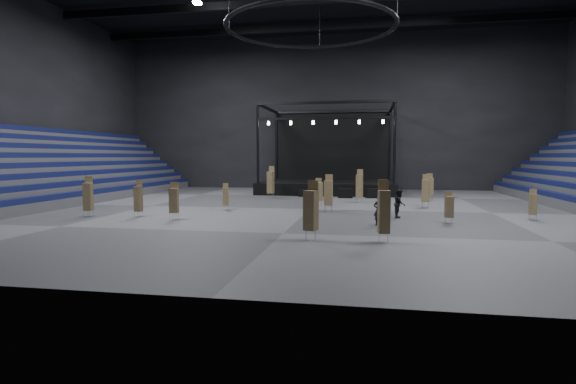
% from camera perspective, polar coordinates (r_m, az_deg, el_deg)
% --- Properties ---
extents(floor, '(50.00, 50.00, 0.00)m').
position_cam_1_polar(floor, '(32.94, 2.78, -2.19)').
color(floor, '#525255').
rests_on(floor, ground).
extents(wall_back, '(50.00, 0.20, 18.00)m').
position_cam_1_polar(wall_back, '(53.85, 5.71, 10.02)').
color(wall_back, black).
rests_on(wall_back, ground).
extents(wall_left, '(0.20, 42.00, 18.00)m').
position_cam_1_polar(wall_left, '(43.92, -32.22, 10.58)').
color(wall_left, black).
rests_on(wall_left, ground).
extents(bleachers_left, '(7.20, 40.00, 6.40)m').
position_cam_1_polar(bleachers_left, '(42.32, -29.74, 1.07)').
color(bleachers_left, '#494A4C').
rests_on(bleachers_left, floor).
extents(stage, '(14.00, 10.00, 9.20)m').
position_cam_1_polar(stage, '(48.92, 5.21, 1.72)').
color(stage, black).
rests_on(stage, floor).
extents(truss_ring, '(12.30, 12.30, 5.15)m').
position_cam_1_polar(truss_ring, '(33.96, 2.87, 20.16)').
color(truss_ring, black).
rests_on(truss_ring, ceiling).
extents(flight_case_left, '(1.18, 0.92, 0.71)m').
position_cam_1_polar(flight_case_left, '(43.15, 2.04, -0.11)').
color(flight_case_left, black).
rests_on(flight_case_left, floor).
extents(flight_case_mid, '(1.35, 0.71, 0.89)m').
position_cam_1_polar(flight_case_mid, '(41.97, 7.31, -0.15)').
color(flight_case_mid, black).
rests_on(flight_case_mid, floor).
extents(flight_case_right, '(1.44, 1.11, 0.86)m').
position_cam_1_polar(flight_case_right, '(42.26, 10.73, -0.18)').
color(flight_case_right, black).
rests_on(flight_case_right, floor).
extents(chair_stack_0, '(0.57, 0.57, 2.83)m').
position_cam_1_polar(chair_stack_0, '(20.61, 12.07, -2.33)').
color(chair_stack_0, silver).
rests_on(chair_stack_0, floor).
extents(chair_stack_1, '(0.60, 0.60, 2.79)m').
position_cam_1_polar(chair_stack_1, '(37.93, 9.06, 0.82)').
color(chair_stack_1, silver).
rests_on(chair_stack_1, floor).
extents(chair_stack_2, '(0.56, 0.56, 2.38)m').
position_cam_1_polar(chair_stack_2, '(40.89, 17.56, 0.71)').
color(chair_stack_2, silver).
rests_on(chair_stack_2, floor).
extents(chair_stack_3, '(0.50, 0.50, 1.91)m').
position_cam_1_polar(chair_stack_3, '(30.83, 28.68, -1.31)').
color(chair_stack_3, silver).
rests_on(chair_stack_3, floor).
extents(chair_stack_4, '(0.59, 0.59, 2.61)m').
position_cam_1_polar(chair_stack_4, '(31.46, 5.15, -0.02)').
color(chair_stack_4, silver).
rests_on(chair_stack_4, floor).
extents(chair_stack_5, '(0.45, 0.45, 2.37)m').
position_cam_1_polar(chair_stack_5, '(30.19, -18.47, -0.74)').
color(chair_stack_5, silver).
rests_on(chair_stack_5, floor).
extents(chair_stack_6, '(0.47, 0.47, 1.87)m').
position_cam_1_polar(chair_stack_6, '(27.44, 19.77, -1.71)').
color(chair_stack_6, silver).
rests_on(chair_stack_6, floor).
extents(chair_stack_7, '(0.59, 0.59, 2.61)m').
position_cam_1_polar(chair_stack_7, '(31.29, -24.05, -0.47)').
color(chair_stack_7, silver).
rests_on(chair_stack_7, floor).
extents(chair_stack_8, '(0.52, 0.52, 1.93)m').
position_cam_1_polar(chair_stack_8, '(32.65, -7.93, -0.48)').
color(chair_stack_8, silver).
rests_on(chair_stack_8, floor).
extents(chair_stack_9, '(0.63, 0.63, 2.17)m').
position_cam_1_polar(chair_stack_9, '(35.06, 3.97, 0.12)').
color(chair_stack_9, silver).
rests_on(chair_stack_9, floor).
extents(chair_stack_10, '(0.65, 0.65, 2.96)m').
position_cam_1_polar(chair_stack_10, '(41.48, -2.22, 1.30)').
color(chair_stack_10, silver).
rests_on(chair_stack_10, floor).
extents(chair_stack_11, '(0.70, 0.70, 2.75)m').
position_cam_1_polar(chair_stack_11, '(20.76, 2.94, -2.20)').
color(chair_stack_11, silver).
rests_on(chair_stack_11, floor).
extents(chair_stack_12, '(0.59, 0.59, 2.30)m').
position_cam_1_polar(chair_stack_12, '(28.28, -14.28, -0.96)').
color(chair_stack_12, silver).
rests_on(chair_stack_12, floor).
extents(chair_stack_13, '(0.62, 0.62, 2.52)m').
position_cam_1_polar(chair_stack_13, '(35.20, 17.08, 0.21)').
color(chair_stack_13, silver).
rests_on(chair_stack_13, floor).
extents(man_center, '(0.64, 0.44, 1.68)m').
position_cam_1_polar(man_center, '(25.68, 11.48, -2.30)').
color(man_center, black).
rests_on(man_center, floor).
extents(crew_member, '(0.81, 0.97, 1.81)m').
position_cam_1_polar(crew_member, '(29.05, 13.98, -1.43)').
color(crew_member, black).
rests_on(crew_member, floor).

